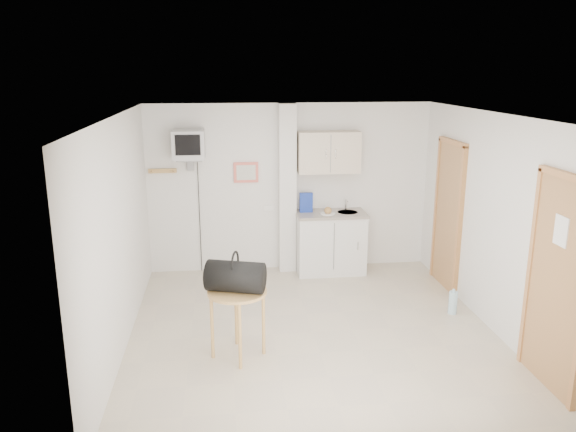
{
  "coord_description": "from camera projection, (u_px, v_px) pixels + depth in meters",
  "views": [
    {
      "loc": [
        -0.97,
        -5.91,
        2.97
      ],
      "look_at": [
        -0.22,
        0.6,
        1.25
      ],
      "focal_mm": 35.0,
      "sensor_mm": 36.0,
      "label": 1
    }
  ],
  "objects": [
    {
      "name": "duffel_bag",
      "position": [
        235.0,
        276.0,
        5.75
      ],
      "size": [
        0.66,
        0.49,
        0.44
      ],
      "rotation": [
        0.0,
        0.0,
        -0.3
      ],
      "color": "black",
      "rests_on": "round_table"
    },
    {
      "name": "kitchenette",
      "position": [
        330.0,
        220.0,
        8.32
      ],
      "size": [
        1.03,
        0.58,
        2.1
      ],
      "color": "silver",
      "rests_on": "ground"
    },
    {
      "name": "crt_television",
      "position": [
        189.0,
        145.0,
        7.83
      ],
      "size": [
        0.44,
        0.45,
        2.15
      ],
      "color": "slate",
      "rests_on": "ground"
    },
    {
      "name": "ground",
      "position": [
        312.0,
        332.0,
        6.54
      ],
      "size": [
        4.5,
        4.5,
        0.0
      ],
      "primitive_type": "plane",
      "color": "#C0B197",
      "rests_on": "ground"
    },
    {
      "name": "water_bottle",
      "position": [
        453.0,
        302.0,
        7.01
      ],
      "size": [
        0.11,
        0.11,
        0.32
      ],
      "color": "#ABD3E3",
      "rests_on": "ground"
    },
    {
      "name": "room_envelope",
      "position": [
        334.0,
        201.0,
        6.26
      ],
      "size": [
        4.24,
        4.54,
        2.55
      ],
      "color": "white",
      "rests_on": "ground"
    },
    {
      "name": "round_table",
      "position": [
        237.0,
        300.0,
        5.84
      ],
      "size": [
        0.62,
        0.62,
        0.75
      ],
      "rotation": [
        0.0,
        0.0,
        0.04
      ],
      "color": "#B18A46",
      "rests_on": "ground"
    }
  ]
}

